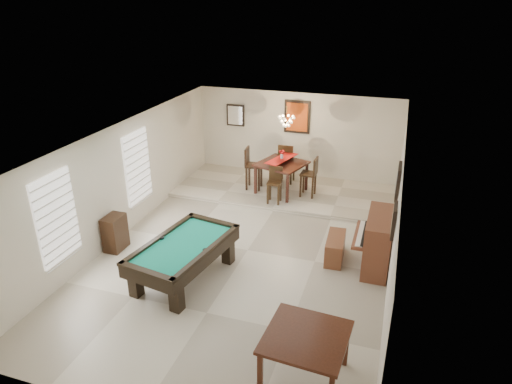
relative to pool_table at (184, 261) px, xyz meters
The scene contains 25 objects.
ground_plane 1.66m from the pool_table, 58.41° to the left, with size 6.00×9.00×0.02m, color beige.
wall_back 6.00m from the pool_table, 81.82° to the left, with size 6.00×0.04×2.60m, color silver.
wall_front 3.37m from the pool_table, 74.89° to the right, with size 6.00×0.04×2.60m, color silver.
wall_left 2.72m from the pool_table, 147.51° to the left, with size 0.04×9.00×2.60m, color silver.
wall_right 4.19m from the pool_table, 19.65° to the left, with size 0.04×9.00×2.60m, color silver.
ceiling 2.75m from the pool_table, 58.41° to the left, with size 6.00×9.00×0.04m, color white.
dining_step 4.71m from the pool_table, 79.65° to the left, with size 6.00×2.50×0.12m, color beige.
window_left_front 2.50m from the pool_table, 158.74° to the right, with size 0.06×1.00×1.70m, color white.
window_left_rear 3.08m from the pool_table, 137.14° to the left, with size 0.06×1.00×1.70m, color white.
pool_table is the anchor object (origin of this frame).
square_table 3.34m from the pool_table, 32.71° to the right, with size 1.15×1.15×0.79m, color #36170D, non-canonical shape.
upright_piano 3.80m from the pool_table, 25.00° to the left, with size 0.77×1.38×1.15m, color brown, non-canonical shape.
piano_bench 3.17m from the pool_table, 30.91° to the left, with size 0.36×0.92×0.51m, color brown.
apothecary_chest 2.01m from the pool_table, 164.26° to the left, with size 0.35×0.53×0.79m, color black.
dining_table 4.51m from the pool_table, 80.06° to the left, with size 1.17×1.17×0.97m, color black, non-canonical shape.
flower_vase 4.58m from the pool_table, 80.06° to the left, with size 0.15×0.15×0.26m, color #9D0D10, non-canonical shape.
dining_chair_south 3.79m from the pool_table, 77.97° to the left, with size 0.35×0.35×0.95m, color black, non-canonical shape.
dining_chair_north 5.24m from the pool_table, 81.83° to the left, with size 0.43×0.43×1.17m, color black, non-canonical shape.
dining_chair_west 4.45m from the pool_table, 90.12° to the left, with size 0.44×0.44×1.18m, color black, non-canonical shape.
dining_chair_east 4.67m from the pool_table, 70.77° to the left, with size 0.41×0.41×1.09m, color black, non-canonical shape.
chandelier 5.00m from the pool_table, 79.54° to the left, with size 0.44×0.44×0.60m, color #FFE5B2, non-canonical shape.
back_painting 6.09m from the pool_table, 81.76° to the left, with size 0.75×0.06×0.95m, color #D84C14.
back_mirror 6.10m from the pool_table, 100.26° to the left, with size 0.55×0.06×0.65m, color white.
right_picture_upper 4.43m from the pool_table, 23.74° to the left, with size 0.06×0.55×0.65m, color slate.
right_picture_lower 4.05m from the pool_table, ahead, with size 0.06×0.45×0.55m, color gray.
Camera 1 is at (2.85, -8.19, 5.24)m, focal length 32.00 mm.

